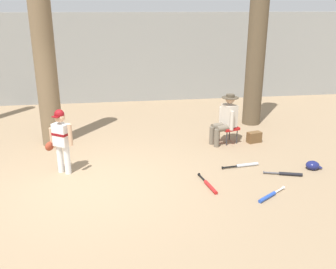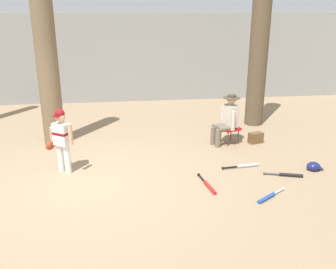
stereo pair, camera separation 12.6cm
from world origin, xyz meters
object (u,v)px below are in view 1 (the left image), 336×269
at_px(young_ballplayer, 61,137).
at_px(handbag_beside_stool, 254,137).
at_px(folding_stool, 228,128).
at_px(bat_blue_youth, 269,196).
at_px(bat_aluminum_silver, 245,165).
at_px(tree_behind_spectator, 257,44).
at_px(batting_helmet_navy, 313,165).
at_px(tree_near_player, 45,59).
at_px(seated_spectator, 226,118).
at_px(bat_red_barrel, 209,185).
at_px(bat_black_composite, 287,174).

relative_size(young_ballplayer, handbag_beside_stool, 3.84).
xyz_separation_m(folding_stool, bat_blue_youth, (-0.11, -2.77, -0.33)).
bearing_deg(bat_aluminum_silver, handbag_beside_stool, 62.25).
xyz_separation_m(bat_aluminum_silver, bat_blue_youth, (-0.02, -1.33, 0.00)).
relative_size(tree_behind_spectator, batting_helmet_navy, 16.17).
distance_m(young_ballplayer, folding_stool, 3.95).
bearing_deg(folding_stool, tree_near_player, 172.58).
relative_size(tree_behind_spectator, folding_stool, 10.29).
bearing_deg(seated_spectator, bat_red_barrel, -113.22).
relative_size(tree_near_player, bat_aluminum_silver, 6.05).
relative_size(tree_near_player, bat_blue_youth, 7.38).
bearing_deg(bat_red_barrel, batting_helmet_navy, 11.75).
xyz_separation_m(bat_red_barrel, batting_helmet_navy, (2.28, 0.48, 0.05)).
bearing_deg(batting_helmet_navy, young_ballplayer, 173.52).
xyz_separation_m(tree_near_player, batting_helmet_navy, (5.44, -2.30, -1.95)).
xyz_separation_m(tree_near_player, bat_red_barrel, (3.15, -2.78, -1.99)).
relative_size(handbag_beside_stool, bat_blue_youth, 0.51).
bearing_deg(seated_spectator, bat_aluminum_silver, -89.58).
height_order(young_ballplayer, bat_aluminum_silver, young_ballplayer).
xyz_separation_m(tree_behind_spectator, batting_helmet_navy, (0.13, -3.21, -2.12)).
height_order(tree_near_player, bat_blue_youth, tree_near_player).
bearing_deg(bat_blue_youth, batting_helmet_navy, 36.87).
height_order(young_ballplayer, bat_blue_youth, young_ballplayer).
distance_m(young_ballplayer, bat_aluminum_silver, 3.75).
xyz_separation_m(tree_behind_spectator, bat_aluminum_silver, (-1.20, -2.89, -2.17)).
height_order(folding_stool, bat_red_barrel, folding_stool).
bearing_deg(tree_near_player, young_ballplayer, -75.86).
relative_size(bat_red_barrel, batting_helmet_navy, 2.51).
relative_size(young_ballplayer, bat_aluminum_silver, 1.62).
bearing_deg(bat_aluminum_silver, tree_near_player, 154.18).
relative_size(folding_stool, batting_helmet_navy, 1.57).
xyz_separation_m(tree_behind_spectator, bat_blue_youth, (-1.22, -4.22, -2.17)).
distance_m(folding_stool, bat_blue_youth, 2.80).
bearing_deg(young_ballplayer, folding_stool, 17.63).
bearing_deg(tree_behind_spectator, handbag_beside_stool, -107.61).
xyz_separation_m(seated_spectator, handbag_beside_stool, (0.73, -0.04, -0.51)).
xyz_separation_m(young_ballplayer, batting_helmet_navy, (5.00, -0.57, -0.66)).
bearing_deg(batting_helmet_navy, folding_stool, 125.32).
relative_size(handbag_beside_stool, bat_red_barrel, 0.42).
relative_size(tree_behind_spectator, seated_spectator, 4.35).
distance_m(young_ballplayer, bat_black_composite, 4.49).
height_order(seated_spectator, bat_blue_youth, seated_spectator).
bearing_deg(bat_blue_youth, bat_aluminum_silver, 89.01).
bearing_deg(handbag_beside_stool, tree_behind_spectator, 72.39).
xyz_separation_m(handbag_beside_stool, bat_red_barrel, (-1.68, -2.16, -0.10)).
height_order(folding_stool, batting_helmet_navy, folding_stool).
bearing_deg(bat_blue_youth, bat_black_composite, 48.25).
height_order(bat_aluminum_silver, bat_blue_youth, same).
distance_m(tree_behind_spectator, bat_black_composite, 4.08).
bearing_deg(folding_stool, bat_aluminum_silver, -93.29).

